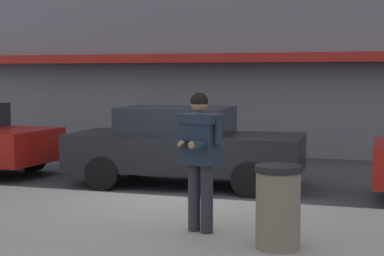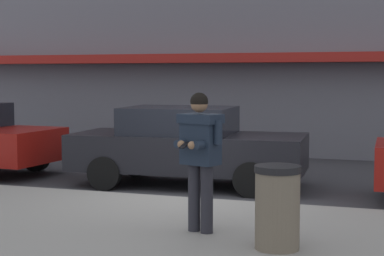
% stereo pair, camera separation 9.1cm
% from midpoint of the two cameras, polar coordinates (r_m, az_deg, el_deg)
% --- Properties ---
extents(ground_plane, '(80.00, 80.00, 0.00)m').
position_cam_midpoint_polar(ground_plane, '(10.92, 0.24, -6.69)').
color(ground_plane, '#333338').
extents(sidewalk, '(32.00, 5.30, 0.14)m').
position_cam_midpoint_polar(sidewalk, '(7.97, 0.57, -10.52)').
color(sidewalk, gray).
rests_on(sidewalk, ground).
extents(curb_paint_line, '(28.00, 0.12, 0.01)m').
position_cam_midpoint_polar(curb_paint_line, '(10.70, 5.44, -6.94)').
color(curb_paint_line, silver).
rests_on(curb_paint_line, ground).
extents(parked_sedan_mid, '(4.60, 2.14, 1.54)m').
position_cam_midpoint_polar(parked_sedan_mid, '(12.49, -0.31, -1.57)').
color(parked_sedan_mid, black).
rests_on(parked_sedan_mid, ground).
extents(man_texting_on_phone, '(0.62, 0.64, 1.81)m').
position_cam_midpoint_polar(man_texting_on_phone, '(8.20, 1.03, -1.67)').
color(man_texting_on_phone, '#23232B').
rests_on(man_texting_on_phone, sidewalk).
extents(trash_bin, '(0.55, 0.55, 0.98)m').
position_cam_midpoint_polar(trash_bin, '(7.58, 7.94, -6.97)').
color(trash_bin, '#665B4C').
rests_on(trash_bin, sidewalk).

